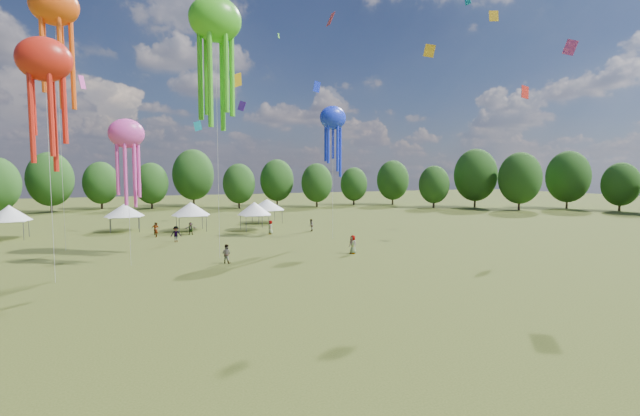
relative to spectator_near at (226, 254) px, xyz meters
name	(u,v)px	position (x,y,z in m)	size (l,w,h in m)	color
spectator_near	(226,254)	(0.00, 0.00, 0.00)	(0.82, 0.64, 1.70)	gray
spectators_far	(230,231)	(3.56, 14.56, 0.03)	(20.61, 22.40, 1.84)	gray
festival_tents	(179,209)	(-1.20, 25.08, 2.15)	(38.47, 12.87, 4.12)	#47474C
show_kites	(155,66)	(-5.09, 5.87, 17.07)	(32.68, 17.69, 26.40)	red
treeline	(169,182)	(-1.80, 32.16, 5.70)	(201.57, 95.24, 13.43)	#38281C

